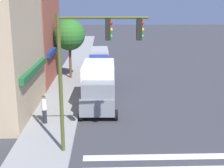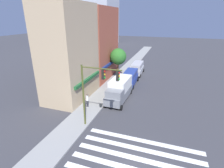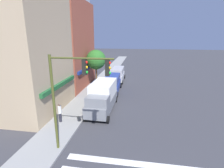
{
  "view_description": "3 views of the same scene",
  "coord_description": "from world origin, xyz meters",
  "px_view_note": "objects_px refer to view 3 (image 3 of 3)",
  "views": [
    {
      "loc": [
        -9.94,
        4.48,
        7.15
      ],
      "look_at": [
        4.18,
        4.0,
        3.5
      ],
      "focal_mm": 50.0,
      "sensor_mm": 36.0,
      "label": 1
    },
    {
      "loc": [
        -10.17,
        -1.59,
        10.97
      ],
      "look_at": [
        11.98,
        6.0,
        2.0
      ],
      "focal_mm": 28.0,
      "sensor_mm": 36.0,
      "label": 2
    },
    {
      "loc": [
        -5.84,
        0.87,
        7.88
      ],
      "look_at": [
        17.67,
        4.7,
        1.2
      ],
      "focal_mm": 28.0,
      "sensor_mm": 36.0,
      "label": 3
    }
  ],
  "objects_px": {
    "traffic_signal": "(73,86)",
    "street_tree": "(96,60)",
    "box_truck_grey": "(102,96)",
    "pedestrian_white_shirt": "(60,112)",
    "van_silver": "(118,74)",
    "van_blue": "(112,83)"
  },
  "relations": [
    {
      "from": "traffic_signal",
      "to": "street_tree",
      "type": "height_order",
      "value": "traffic_signal"
    },
    {
      "from": "box_truck_grey",
      "to": "pedestrian_white_shirt",
      "type": "distance_m",
      "value": 4.79
    },
    {
      "from": "traffic_signal",
      "to": "van_blue",
      "type": "relative_size",
      "value": 1.34
    },
    {
      "from": "traffic_signal",
      "to": "box_truck_grey",
      "type": "distance_m",
      "value": 7.87
    },
    {
      "from": "van_silver",
      "to": "pedestrian_white_shirt",
      "type": "relative_size",
      "value": 2.84
    },
    {
      "from": "traffic_signal",
      "to": "van_blue",
      "type": "bearing_deg",
      "value": -1.17
    },
    {
      "from": "traffic_signal",
      "to": "street_tree",
      "type": "bearing_deg",
      "value": 9.16
    },
    {
      "from": "box_truck_grey",
      "to": "street_tree",
      "type": "bearing_deg",
      "value": 19.98
    },
    {
      "from": "traffic_signal",
      "to": "pedestrian_white_shirt",
      "type": "bearing_deg",
      "value": 38.8
    },
    {
      "from": "box_truck_grey",
      "to": "van_blue",
      "type": "xyz_separation_m",
      "value": [
        6.51,
        -0.0,
        -0.3
      ]
    },
    {
      "from": "van_blue",
      "to": "pedestrian_white_shirt",
      "type": "distance_m",
      "value": 10.52
    },
    {
      "from": "pedestrian_white_shirt",
      "to": "van_silver",
      "type": "bearing_deg",
      "value": -155.04
    },
    {
      "from": "traffic_signal",
      "to": "van_silver",
      "type": "height_order",
      "value": "traffic_signal"
    },
    {
      "from": "traffic_signal",
      "to": "van_silver",
      "type": "xyz_separation_m",
      "value": [
        19.9,
        -0.28,
        -3.54
      ]
    },
    {
      "from": "traffic_signal",
      "to": "van_blue",
      "type": "height_order",
      "value": "traffic_signal"
    },
    {
      "from": "pedestrian_white_shirt",
      "to": "street_tree",
      "type": "distance_m",
      "value": 12.39
    },
    {
      "from": "traffic_signal",
      "to": "van_blue",
      "type": "xyz_separation_m",
      "value": [
        13.68,
        -0.28,
        -3.54
      ]
    },
    {
      "from": "van_silver",
      "to": "street_tree",
      "type": "height_order",
      "value": "street_tree"
    },
    {
      "from": "street_tree",
      "to": "van_silver",
      "type": "bearing_deg",
      "value": -33.2
    },
    {
      "from": "traffic_signal",
      "to": "box_truck_grey",
      "type": "relative_size",
      "value": 1.08
    },
    {
      "from": "van_blue",
      "to": "van_silver",
      "type": "bearing_deg",
      "value": -1.54
    },
    {
      "from": "box_truck_grey",
      "to": "van_blue",
      "type": "relative_size",
      "value": 1.24
    }
  ]
}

